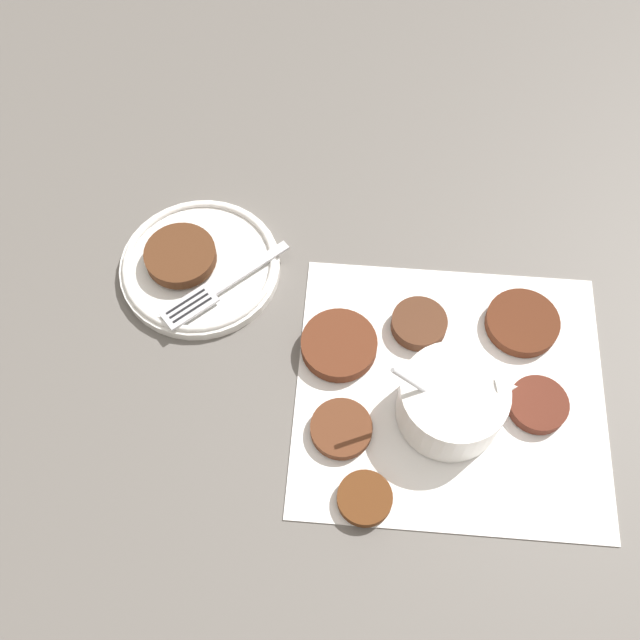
# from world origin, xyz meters

# --- Properties ---
(ground_plane) EXTENTS (4.00, 4.00, 0.00)m
(ground_plane) POSITION_xyz_m (0.00, 0.00, 0.00)
(ground_plane) COLOR #605B56
(napkin) EXTENTS (0.40, 0.38, 0.00)m
(napkin) POSITION_xyz_m (0.02, 0.01, 0.00)
(napkin) COLOR white
(napkin) RESTS_ON ground_plane
(sauce_bowl) EXTENTS (0.14, 0.11, 0.11)m
(sauce_bowl) POSITION_xyz_m (0.01, -0.02, 0.03)
(sauce_bowl) COLOR white
(sauce_bowl) RESTS_ON napkin
(fritter_0) EXTENTS (0.07, 0.07, 0.01)m
(fritter_0) POSITION_xyz_m (-0.11, -0.02, 0.01)
(fritter_0) COLOR brown
(fritter_0) RESTS_ON napkin
(fritter_1) EXTENTS (0.06, 0.06, 0.02)m
(fritter_1) POSITION_xyz_m (-0.00, 0.09, 0.01)
(fritter_1) COLOR #502E1E
(fritter_1) RESTS_ON napkin
(fritter_2) EXTENTS (0.07, 0.07, 0.01)m
(fritter_2) POSITION_xyz_m (0.11, -0.03, 0.01)
(fritter_2) COLOR #57271B
(fritter_2) RESTS_ON napkin
(fritter_3) EXTENTS (0.09, 0.09, 0.01)m
(fritter_3) POSITION_xyz_m (0.12, 0.08, 0.01)
(fritter_3) COLOR #502616
(fritter_3) RESTS_ON napkin
(fritter_4) EXTENTS (0.09, 0.09, 0.02)m
(fritter_4) POSITION_xyz_m (-0.10, 0.07, 0.01)
(fritter_4) COLOR #5A2C19
(fritter_4) RESTS_ON napkin
(fritter_5) EXTENTS (0.06, 0.06, 0.01)m
(fritter_5) POSITION_xyz_m (-0.09, -0.10, 0.01)
(fritter_5) COLOR #593016
(fritter_5) RESTS_ON napkin
(serving_plate) EXTENTS (0.19, 0.19, 0.02)m
(serving_plate) POSITION_xyz_m (-0.25, 0.20, 0.01)
(serving_plate) COLOR white
(serving_plate) RESTS_ON ground_plane
(fritter_on_plate) EXTENTS (0.09, 0.09, 0.02)m
(fritter_on_plate) POSITION_xyz_m (-0.27, 0.21, 0.03)
(fritter_on_plate) COLOR #512D19
(fritter_on_plate) RESTS_ON serving_plate
(fork) EXTENTS (0.16, 0.11, 0.00)m
(fork) POSITION_xyz_m (-0.23, 0.16, 0.02)
(fork) COLOR silver
(fork) RESTS_ON serving_plate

